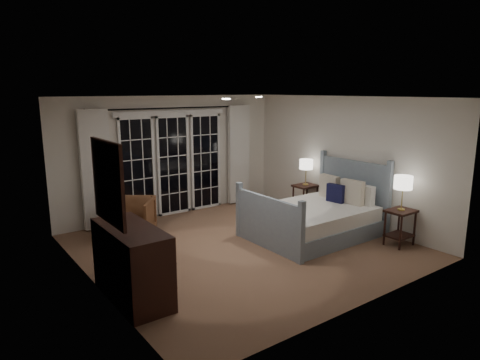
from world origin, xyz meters
TOP-DOWN VIEW (x-y plane):
  - floor at (0.00, 0.00)m, footprint 5.00×5.00m
  - ceiling at (0.00, 0.00)m, footprint 5.00×5.00m
  - wall_left at (-2.50, 0.00)m, footprint 0.02×5.00m
  - wall_right at (2.50, 0.00)m, footprint 0.02×5.00m
  - wall_back at (0.00, 2.50)m, footprint 5.00×0.02m
  - wall_front at (0.00, -2.50)m, footprint 5.00×0.02m
  - french_doors at (0.00, 2.46)m, footprint 2.50×0.04m
  - curtain_rod at (0.00, 2.40)m, footprint 3.50×0.03m
  - curtain_left at (-1.65, 2.38)m, footprint 0.55×0.10m
  - curtain_right at (1.65, 2.38)m, footprint 0.55×0.10m
  - downlight_a at (0.80, 0.60)m, footprint 0.12×0.12m
  - downlight_b at (-0.60, -0.40)m, footprint 0.12×0.12m
  - bed at (1.42, -0.32)m, footprint 2.21×1.59m
  - nightstand_left at (2.20, -1.53)m, footprint 0.48×0.38m
  - nightstand_right at (2.26, 0.80)m, footprint 0.48×0.39m
  - lamp_left at (2.20, -1.53)m, footprint 0.30×0.30m
  - lamp_right at (2.26, 0.80)m, footprint 0.28×0.28m
  - armchair at (-1.34, 1.58)m, footprint 1.09×1.09m
  - dresser at (-2.23, -0.65)m, footprint 0.57×1.34m
  - mirror at (-2.47, -0.65)m, footprint 0.05×0.85m

SIDE VIEW (x-z plane):
  - floor at x=0.00m, z-range 0.00..0.00m
  - bed at x=1.42m, z-range -0.32..0.97m
  - armchair at x=-1.34m, z-range 0.00..0.72m
  - nightstand_left at x=2.20m, z-range 0.10..0.72m
  - nightstand_right at x=2.26m, z-range 0.10..0.73m
  - dresser at x=-2.23m, z-range 0.00..0.95m
  - lamp_right at x=2.26m, z-range 0.79..1.34m
  - french_doors at x=0.00m, z-range -0.01..2.19m
  - lamp_left at x=2.20m, z-range 0.80..1.39m
  - curtain_left at x=-1.65m, z-range 0.02..2.27m
  - curtain_right at x=1.65m, z-range 0.02..2.27m
  - wall_left at x=-2.50m, z-range 0.00..2.50m
  - wall_right at x=2.50m, z-range 0.00..2.50m
  - wall_back at x=0.00m, z-range 0.00..2.50m
  - wall_front at x=0.00m, z-range 0.00..2.50m
  - mirror at x=-2.47m, z-range 1.05..2.05m
  - curtain_rod at x=0.00m, z-range 2.23..2.27m
  - downlight_a at x=0.80m, z-range 2.48..2.50m
  - downlight_b at x=-0.60m, z-range 2.48..2.50m
  - ceiling at x=0.00m, z-range 2.50..2.50m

